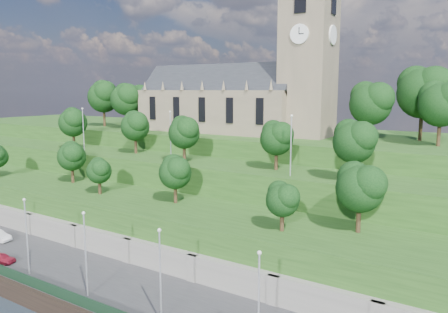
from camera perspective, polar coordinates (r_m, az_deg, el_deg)
The scene contains 15 objects.
ground at distance 55.03m, azimuth -24.99°, elevation -17.00°, with size 320.00×320.00×0.00m, color black.
promenade at distance 57.67m, azimuth -19.88°, elevation -14.38°, with size 160.00×12.00×2.00m, color #2D2D30.
quay_wall at distance 54.55m, azimuth -25.11°, elevation -15.97°, with size 160.00×0.50×2.20m, color black.
fence at distance 54.27m, azimuth -24.62°, elevation -14.34°, with size 160.00×0.10×1.20m, color black.
retaining_wall at distance 60.62m, azimuth -15.39°, elevation -11.49°, with size 160.00×2.10×5.00m.
embankment_lower at distance 64.07m, azimuth -11.40°, elevation -8.82°, with size 160.00×12.00×8.00m, color #1F4416.
embankment_upper at distance 71.51m, azimuth -5.30°, elevation -5.16°, with size 160.00×10.00×12.00m, color #1F4416.
hilltop at distance 88.32m, azimuth 3.08°, elevation -1.47°, with size 160.00×32.00×15.00m, color #1F4416.
church at distance 83.05m, azimuth 2.26°, elevation 8.31°, with size 38.60×12.35×27.60m.
trees_lower at distance 59.28m, azimuth -7.84°, elevation -1.72°, with size 66.28×8.44×7.59m.
trees_upper at distance 68.57m, azimuth -5.35°, elevation 3.63°, with size 58.79×8.07×7.85m.
trees_hilltop at distance 80.23m, azimuth 4.39°, elevation 7.90°, with size 74.62×17.20×11.96m.
lamp_posts_promenade at distance 55.30m, azimuth -24.40°, elevation -8.89°, with size 60.36×0.36×9.03m.
lamp_posts_upper at distance 67.40m, azimuth -7.00°, elevation 3.11°, with size 40.36×0.36×7.99m.
car_left at distance 61.59m, azimuth -27.08°, elevation -11.73°, with size 1.45×3.59×1.22m, color maroon.
Camera 1 is at (42.83, -25.63, 23.17)m, focal length 35.00 mm.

